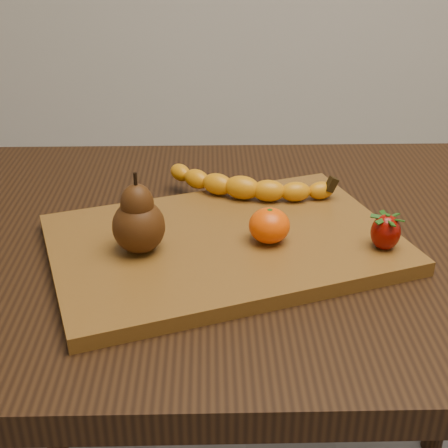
{
  "coord_description": "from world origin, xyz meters",
  "views": [
    {
      "loc": [
        -0.08,
        -0.78,
        1.18
      ],
      "look_at": [
        -0.06,
        -0.05,
        0.8
      ],
      "focal_mm": 50.0,
      "sensor_mm": 36.0,
      "label": 1
    }
  ],
  "objects_px": {
    "cutting_board": "(224,244)",
    "mandarin": "(269,225)",
    "pear": "(138,213)",
    "table": "(264,289)"
  },
  "relations": [
    {
      "from": "cutting_board",
      "to": "mandarin",
      "type": "distance_m",
      "value": 0.07
    },
    {
      "from": "pear",
      "to": "mandarin",
      "type": "bearing_deg",
      "value": 6.29
    },
    {
      "from": "table",
      "to": "mandarin",
      "type": "bearing_deg",
      "value": -92.45
    },
    {
      "from": "cutting_board",
      "to": "pear",
      "type": "xyz_separation_m",
      "value": [
        -0.11,
        -0.03,
        0.06
      ]
    },
    {
      "from": "cutting_board",
      "to": "mandarin",
      "type": "xyz_separation_m",
      "value": [
        0.06,
        -0.01,
        0.03
      ]
    },
    {
      "from": "cutting_board",
      "to": "mandarin",
      "type": "bearing_deg",
      "value": -29.26
    },
    {
      "from": "mandarin",
      "to": "cutting_board",
      "type": "bearing_deg",
      "value": 169.28
    },
    {
      "from": "pear",
      "to": "mandarin",
      "type": "xyz_separation_m",
      "value": [
        0.17,
        0.02,
        -0.03
      ]
    },
    {
      "from": "mandarin",
      "to": "table",
      "type": "bearing_deg",
      "value": 87.55
    },
    {
      "from": "cutting_board",
      "to": "table",
      "type": "bearing_deg",
      "value": 21.31
    }
  ]
}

